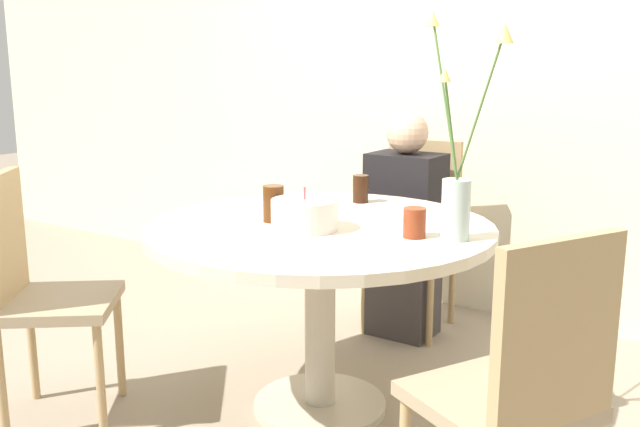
% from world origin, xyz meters
% --- Properties ---
extents(ground_plane, '(16.00, 16.00, 0.00)m').
position_xyz_m(ground_plane, '(0.00, 0.00, 0.00)').
color(ground_plane, gray).
extents(wall_back, '(8.00, 0.05, 2.60)m').
position_xyz_m(wall_back, '(0.00, 1.43, 1.30)').
color(wall_back, beige).
rests_on(wall_back, ground_plane).
extents(dining_table, '(1.29, 1.29, 0.74)m').
position_xyz_m(dining_table, '(0.00, 0.00, 0.61)').
color(dining_table, beige).
rests_on(dining_table, ground_plane).
extents(chair_near_front, '(0.44, 0.44, 0.94)m').
position_xyz_m(chair_near_front, '(-0.11, 1.03, 0.54)').
color(chair_near_front, '#9E896B').
rests_on(chair_near_front, ground_plane).
extents(chair_left_flank, '(0.56, 0.56, 0.94)m').
position_xyz_m(chair_left_flank, '(-0.82, -0.64, 0.54)').
color(chair_left_flank, '#9E896B').
rests_on(chair_left_flank, ground_plane).
extents(chair_far_back, '(0.54, 0.54, 0.94)m').
position_xyz_m(chair_far_back, '(0.92, -0.48, 0.54)').
color(chair_far_back, '#9E896B').
rests_on(chair_far_back, ground_plane).
extents(birthday_cake, '(0.24, 0.24, 0.15)m').
position_xyz_m(birthday_cake, '(0.00, -0.10, 0.79)').
color(birthday_cake, white).
rests_on(birthday_cake, dining_table).
extents(flower_vase, '(0.33, 0.24, 0.75)m').
position_xyz_m(flower_vase, '(0.51, 0.06, 0.95)').
color(flower_vase, '#B2C6C1').
rests_on(flower_vase, dining_table).
extents(side_plate, '(0.16, 0.16, 0.01)m').
position_xyz_m(side_plate, '(-0.20, 0.22, 0.74)').
color(side_plate, silver).
rests_on(side_plate, dining_table).
extents(drink_glass_0, '(0.07, 0.07, 0.12)m').
position_xyz_m(drink_glass_0, '(-0.09, 0.44, 0.80)').
color(drink_glass_0, '#33190C').
rests_on(drink_glass_0, dining_table).
extents(drink_glass_1, '(0.08, 0.08, 0.14)m').
position_xyz_m(drink_glass_1, '(-0.17, -0.06, 0.81)').
color(drink_glass_1, '#51280F').
rests_on(drink_glass_1, dining_table).
extents(drink_glass_2, '(0.08, 0.08, 0.10)m').
position_xyz_m(drink_glass_2, '(0.38, 0.01, 0.79)').
color(drink_glass_2, maroon).
rests_on(drink_glass_2, dining_table).
extents(person_boy, '(0.34, 0.24, 1.10)m').
position_xyz_m(person_boy, '(-0.09, 0.88, 0.52)').
color(person_boy, '#383333').
rests_on(person_boy, ground_plane).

